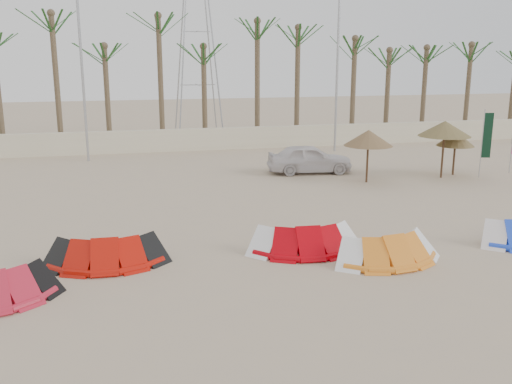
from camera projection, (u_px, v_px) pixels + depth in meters
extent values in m
plane|color=tan|center=(315.00, 309.00, 12.97)|extent=(120.00, 120.00, 0.00)
cube|color=beige|center=(195.00, 140.00, 33.63)|extent=(60.00, 0.30, 1.30)
cylinder|color=brown|center=(123.00, 94.00, 33.55)|extent=(0.32, 0.32, 6.50)
ellipsoid|color=#194719|center=(120.00, 37.00, 32.78)|extent=(4.00, 4.00, 2.40)
cylinder|color=brown|center=(286.00, 92.00, 35.74)|extent=(0.32, 0.32, 6.50)
ellipsoid|color=#194719|center=(287.00, 38.00, 34.96)|extent=(4.00, 4.00, 2.40)
cylinder|color=brown|center=(431.00, 89.00, 37.93)|extent=(0.32, 0.32, 6.50)
ellipsoid|color=#194719|center=(434.00, 39.00, 37.15)|extent=(4.00, 4.00, 2.40)
cylinder|color=#A5A8AD|center=(81.00, 56.00, 29.27)|extent=(0.14, 0.14, 11.00)
cylinder|color=#A5A8AD|center=(338.00, 55.00, 32.33)|extent=(0.14, 0.14, 11.00)
cube|color=black|center=(48.00, 288.00, 13.48)|extent=(0.89, 1.23, 0.40)
cylinder|color=#B41006|center=(107.00, 263.00, 15.53)|extent=(2.96, 0.29, 0.20)
cube|color=black|center=(55.00, 260.00, 15.30)|extent=(0.64, 1.12, 0.40)
cube|color=black|center=(155.00, 252.00, 15.88)|extent=(0.64, 1.12, 0.40)
cylinder|color=#B10009|center=(306.00, 249.00, 16.57)|extent=(2.99, 0.39, 0.20)
cube|color=white|center=(260.00, 247.00, 16.33)|extent=(0.67, 1.14, 0.40)
cube|color=white|center=(348.00, 240.00, 16.92)|extent=(0.67, 1.14, 0.40)
cylinder|color=orange|center=(389.00, 260.00, 15.75)|extent=(2.78, 0.55, 0.20)
cube|color=white|center=(346.00, 257.00, 15.53)|extent=(0.74, 1.17, 0.40)
cube|color=white|center=(429.00, 250.00, 16.08)|extent=(0.74, 1.17, 0.40)
cube|color=white|center=(490.00, 238.00, 17.12)|extent=(0.67, 1.14, 0.40)
cylinder|color=#4C331E|center=(367.00, 157.00, 25.31)|extent=(0.10, 0.10, 2.26)
cone|color=brown|center=(368.00, 138.00, 25.10)|extent=(2.18, 2.18, 0.70)
cylinder|color=#4C331E|center=(443.00, 151.00, 26.20)|extent=(0.10, 0.10, 2.54)
cone|color=olive|center=(445.00, 129.00, 25.95)|extent=(2.38, 2.38, 0.70)
cylinder|color=#4C331E|center=(454.00, 154.00, 26.86)|extent=(0.10, 0.10, 1.99)
cone|color=olive|center=(456.00, 139.00, 26.69)|extent=(1.75, 1.75, 0.70)
cylinder|color=#A5A8AD|center=(512.00, 141.00, 27.19)|extent=(0.04, 0.04, 3.14)
cylinder|color=#A5A8AD|center=(482.00, 144.00, 26.15)|extent=(0.04, 0.04, 3.18)
cube|color=black|center=(487.00, 135.00, 26.11)|extent=(0.41, 0.11, 2.06)
imported|color=silver|center=(310.00, 159.00, 27.42)|extent=(4.19, 2.07, 1.38)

